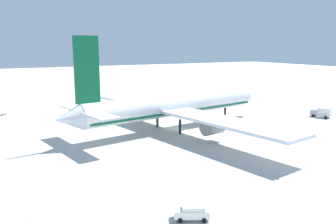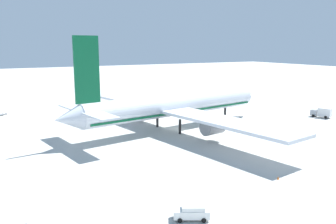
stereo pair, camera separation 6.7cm
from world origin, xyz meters
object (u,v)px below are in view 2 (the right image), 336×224
Objects in this scene: traffic_cone_0 at (278,178)px; traffic_cone_1 at (186,104)px; service_truck_2 at (322,112)px; airliner at (172,106)px; baggage_cart_0 at (3,114)px; service_van at (192,212)px.

traffic_cone_0 is 79.01m from traffic_cone_1.
service_truck_2 is 49.37m from traffic_cone_1.
traffic_cone_1 is (25.07, 33.53, -6.39)m from airliner.
baggage_cart_0 is at bearing 113.55° from traffic_cone_0.
traffic_cone_1 is (64.42, -11.54, 0.01)m from baggage_cart_0.
traffic_cone_1 is at bearing -10.15° from baggage_cart_0.
service_truck_2 is 60.96m from traffic_cone_0.
baggage_cart_0 is 5.26× the size of traffic_cone_1.
airliner reaches higher than traffic_cone_1.
traffic_cone_0 is at bearing 12.86° from service_van.
service_van is at bearing -121.19° from traffic_cone_1.
service_truck_2 is 1.28× the size of service_van.
baggage_cart_0 is at bearing 100.40° from service_van.
service_truck_2 is at bearing 26.58° from service_van.
airliner is at bearing 87.25° from traffic_cone_0.
service_truck_2 is 81.44m from service_van.
service_van is 92.33m from traffic_cone_1.
traffic_cone_0 is 1.00× the size of traffic_cone_1.
airliner reaches higher than service_van.
airliner is 145.91× the size of traffic_cone_1.
service_van is 9.20× the size of traffic_cone_1.
service_van is 92.04m from baggage_cart_0.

